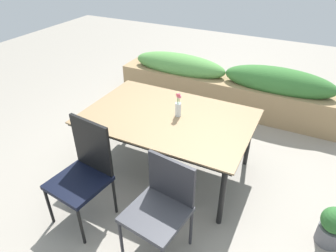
# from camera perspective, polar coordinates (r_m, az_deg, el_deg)

# --- Properties ---
(ground_plane) EXTENTS (12.00, 12.00, 0.00)m
(ground_plane) POSITION_cam_1_polar(r_m,az_deg,el_deg) (3.60, -1.23, -8.41)
(ground_plane) COLOR gray
(dining_table) EXTENTS (1.78, 1.18, 0.72)m
(dining_table) POSITION_cam_1_polar(r_m,az_deg,el_deg) (3.24, 0.00, 1.16)
(dining_table) COLOR #8C704C
(dining_table) RESTS_ON ground
(chair_near_right) EXTENTS (0.53, 0.53, 0.87)m
(chair_near_right) POSITION_cam_1_polar(r_m,az_deg,el_deg) (2.55, -1.24, -14.49)
(chair_near_right) COLOR #393A40
(chair_near_right) RESTS_ON ground
(chair_near_left) EXTENTS (0.52, 0.52, 1.01)m
(chair_near_left) POSITION_cam_1_polar(r_m,az_deg,el_deg) (2.88, -15.56, -7.83)
(chair_near_left) COLOR black
(chair_near_left) RESTS_ON ground
(flower_vase) EXTENTS (0.06, 0.06, 0.28)m
(flower_vase) POSITION_cam_1_polar(r_m,az_deg,el_deg) (3.15, 1.94, 4.03)
(flower_vase) COLOR silver
(flower_vase) RESTS_ON dining_table
(planter_box) EXTENTS (3.41, 0.47, 0.81)m
(planter_box) POSITION_cam_1_polar(r_m,az_deg,el_deg) (4.75, 10.77, 7.41)
(planter_box) COLOR #9E7F56
(planter_box) RESTS_ON ground
(potted_plant) EXTENTS (0.23, 0.23, 0.40)m
(potted_plant) POSITION_cam_1_polar(r_m,az_deg,el_deg) (3.13, 28.71, -16.29)
(potted_plant) COLOR slate
(potted_plant) RESTS_ON ground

